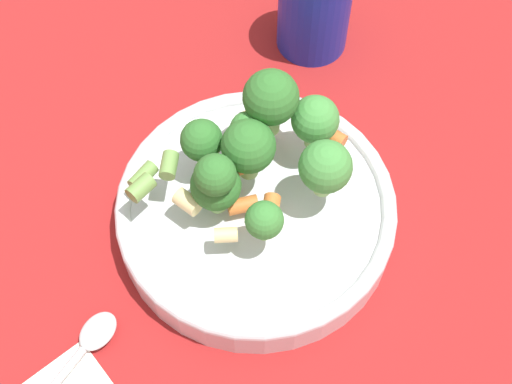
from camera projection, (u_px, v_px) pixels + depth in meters
ground_plane at (256, 222)px, 0.64m from camera, size 3.00×3.00×0.00m
bowl at (256, 211)px, 0.63m from camera, size 0.24×0.24×0.04m
pasta_salad at (260, 148)px, 0.58m from camera, size 0.13×0.18×0.09m
cup at (314, 6)px, 0.71m from camera, size 0.07×0.07×0.10m
spoon at (66, 371)px, 0.57m from camera, size 0.08×0.18×0.01m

